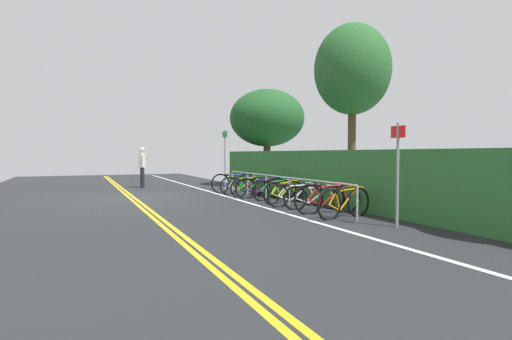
% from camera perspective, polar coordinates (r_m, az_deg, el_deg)
% --- Properties ---
extents(ground_plane, '(32.00, 10.66, 0.05)m').
position_cam_1_polar(ground_plane, '(14.43, -16.94, -3.82)').
color(ground_plane, '#232628').
extents(centre_line_yellow_inner, '(28.80, 0.10, 0.00)m').
position_cam_1_polar(centre_line_yellow_inner, '(14.42, -17.25, -3.72)').
color(centre_line_yellow_inner, gold).
rests_on(centre_line_yellow_inner, ground_plane).
extents(centre_line_yellow_outer, '(28.80, 0.10, 0.00)m').
position_cam_1_polar(centre_line_yellow_outer, '(14.44, -16.62, -3.70)').
color(centre_line_yellow_outer, gold).
rests_on(centre_line_yellow_outer, ground_plane).
extents(bike_lane_stripe_white, '(28.80, 0.12, 0.00)m').
position_cam_1_polar(bike_lane_stripe_white, '(15.09, -5.29, -3.36)').
color(bike_lane_stripe_white, white).
rests_on(bike_lane_stripe_white, ground_plane).
extents(bike_rack, '(7.96, 0.05, 0.81)m').
position_cam_1_polar(bike_rack, '(12.63, 2.93, -1.67)').
color(bike_rack, '#9EA0A5').
rests_on(bike_rack, ground_plane).
extents(bicycle_0, '(0.46, 1.83, 0.77)m').
position_cam_1_polar(bicycle_0, '(15.78, -3.14, -1.79)').
color(bicycle_0, black).
rests_on(bicycle_0, ground_plane).
extents(bicycle_1, '(0.46, 1.73, 0.69)m').
position_cam_1_polar(bicycle_1, '(15.02, -1.85, -2.16)').
color(bicycle_1, black).
rests_on(bicycle_1, ground_plane).
extents(bicycle_2, '(0.46, 1.61, 0.69)m').
position_cam_1_polar(bicycle_2, '(14.29, -0.76, -2.39)').
color(bicycle_2, black).
rests_on(bicycle_2, ground_plane).
extents(bicycle_3, '(0.51, 1.77, 0.74)m').
position_cam_1_polar(bicycle_3, '(13.62, 0.78, -2.52)').
color(bicycle_3, black).
rests_on(bicycle_3, ground_plane).
extents(bicycle_4, '(0.46, 1.66, 0.71)m').
position_cam_1_polar(bicycle_4, '(13.07, 2.62, -2.79)').
color(bicycle_4, black).
rests_on(bicycle_4, ground_plane).
extents(bicycle_5, '(0.65, 1.60, 0.71)m').
position_cam_1_polar(bicycle_5, '(12.32, 3.83, -3.08)').
color(bicycle_5, black).
rests_on(bicycle_5, ground_plane).
extents(bicycle_6, '(0.46, 1.74, 0.69)m').
position_cam_1_polar(bicycle_6, '(11.57, 5.53, -3.48)').
color(bicycle_6, black).
rests_on(bicycle_6, ground_plane).
extents(bicycle_7, '(0.55, 1.68, 0.69)m').
position_cam_1_polar(bicycle_7, '(11.01, 8.11, -3.81)').
color(bicycle_7, black).
rests_on(bicycle_7, ground_plane).
extents(bicycle_8, '(0.46, 1.78, 0.79)m').
position_cam_1_polar(bicycle_8, '(10.31, 9.93, -3.94)').
color(bicycle_8, black).
rests_on(bicycle_8, ground_plane).
extents(bicycle_9, '(0.48, 1.67, 0.75)m').
position_cam_1_polar(bicycle_9, '(9.66, 12.19, -4.50)').
color(bicycle_9, black).
rests_on(bicycle_9, ground_plane).
extents(pedestrian, '(0.49, 0.32, 1.77)m').
position_cam_1_polar(pedestrian, '(18.55, -15.59, 0.78)').
color(pedestrian, '#1E1E2D').
rests_on(pedestrian, ground_plane).
extents(sign_post_near, '(0.36, 0.09, 2.47)m').
position_cam_1_polar(sign_post_near, '(16.95, -4.35, 2.24)').
color(sign_post_near, gray).
rests_on(sign_post_near, ground_plane).
extents(sign_post_far, '(0.36, 0.06, 2.10)m').
position_cam_1_polar(sign_post_far, '(8.69, 19.15, 0.77)').
color(sign_post_far, gray).
rests_on(sign_post_far, ground_plane).
extents(hedge_backdrop, '(16.91, 1.34, 1.59)m').
position_cam_1_polar(hedge_backdrop, '(12.19, 13.02, -1.03)').
color(hedge_backdrop, '#2D6B30').
rests_on(hedge_backdrop, ground_plane).
extents(tree_near_left, '(3.47, 3.47, 4.47)m').
position_cam_1_polar(tree_near_left, '(19.18, 1.56, 7.22)').
color(tree_near_left, '#473323').
rests_on(tree_near_left, ground_plane).
extents(tree_mid, '(2.44, 2.44, 5.63)m').
position_cam_1_polar(tree_mid, '(13.77, 13.30, 13.39)').
color(tree_mid, '#473323').
rests_on(tree_mid, ground_plane).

